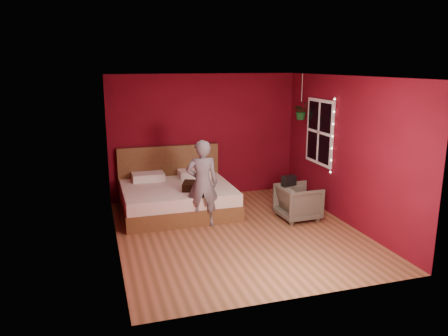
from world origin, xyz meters
TOP-DOWN VIEW (x-y plane):
  - floor at (0.00, 0.00)m, footprint 4.50×4.50m
  - room_walls at (0.00, 0.00)m, footprint 4.04×4.54m
  - window at (1.97, 0.90)m, footprint 0.05×0.97m
  - fairy_lights at (1.94, 0.37)m, footprint 0.04×0.04m
  - bed at (-0.79, 1.41)m, footprint 2.09×1.78m
  - person at (-0.50, 0.50)m, footprint 0.62×0.46m
  - armchair at (1.27, 0.30)m, footprint 0.74×0.72m
  - handbag at (1.08, 0.34)m, footprint 0.28×0.19m
  - throw_pillow at (-0.53, 0.99)m, footprint 0.51×0.51m
  - hanging_plant at (1.88, 1.55)m, footprint 0.41×0.38m

SIDE VIEW (x-z plane):
  - floor at x=0.00m, z-range 0.00..0.00m
  - bed at x=-0.79m, z-range -0.28..0.87m
  - armchair at x=1.27m, z-range 0.00..0.65m
  - throw_pillow at x=-0.53m, z-range 0.52..0.67m
  - handbag at x=1.08m, z-range 0.65..0.83m
  - person at x=-0.50m, z-range 0.00..1.54m
  - fairy_lights at x=1.94m, z-range 0.77..2.22m
  - window at x=1.97m, z-range 0.87..2.14m
  - room_walls at x=0.00m, z-range 0.37..2.99m
  - hanging_plant at x=1.88m, z-range 1.39..2.32m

